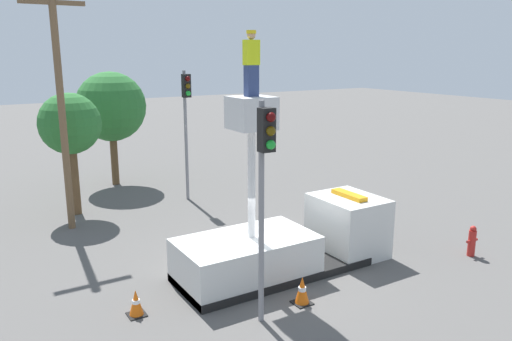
{
  "coord_description": "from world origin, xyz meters",
  "views": [
    {
      "loc": [
        -7.79,
        -11.75,
        6.53
      ],
      "look_at": [
        -1.27,
        -1.08,
        3.58
      ],
      "focal_mm": 35.0,
      "sensor_mm": 36.0,
      "label": 1
    }
  ],
  "objects_px": {
    "fire_hydrant": "(472,241)",
    "utility_pole": "(61,104)",
    "traffic_light_pole": "(265,171)",
    "tree_left_bg": "(111,107)",
    "traffic_light_across": "(186,110)",
    "tree_right_bg": "(70,125)",
    "bucket_truck": "(287,242)",
    "traffic_cone_rear": "(136,303)",
    "traffic_cone_curbside": "(302,291)",
    "worker": "(251,64)"
  },
  "relations": [
    {
      "from": "bucket_truck",
      "to": "traffic_light_pole",
      "type": "height_order",
      "value": "traffic_light_pole"
    },
    {
      "from": "traffic_light_pole",
      "to": "fire_hydrant",
      "type": "xyz_separation_m",
      "value": [
        8.08,
        -0.02,
        -3.37
      ]
    },
    {
      "from": "traffic_cone_curbside",
      "to": "tree_right_bg",
      "type": "height_order",
      "value": "tree_right_bg"
    },
    {
      "from": "traffic_light_across",
      "to": "traffic_cone_rear",
      "type": "xyz_separation_m",
      "value": [
        -5.37,
        -8.79,
        -3.75
      ]
    },
    {
      "from": "worker",
      "to": "traffic_light_across",
      "type": "bearing_deg",
      "value": 78.33
    },
    {
      "from": "traffic_cone_rear",
      "to": "bucket_truck",
      "type": "bearing_deg",
      "value": 3.57
    },
    {
      "from": "traffic_light_pole",
      "to": "traffic_cone_rear",
      "type": "bearing_deg",
      "value": 142.28
    },
    {
      "from": "tree_right_bg",
      "to": "utility_pole",
      "type": "bearing_deg",
      "value": -108.43
    },
    {
      "from": "bucket_truck",
      "to": "utility_pole",
      "type": "distance_m",
      "value": 9.63
    },
    {
      "from": "bucket_truck",
      "to": "tree_left_bg",
      "type": "xyz_separation_m",
      "value": [
        -1.57,
        13.0,
        3.03
      ]
    },
    {
      "from": "utility_pole",
      "to": "tree_left_bg",
      "type": "bearing_deg",
      "value": 59.48
    },
    {
      "from": "traffic_light_pole",
      "to": "fire_hydrant",
      "type": "relative_size",
      "value": 5.27
    },
    {
      "from": "fire_hydrant",
      "to": "tree_left_bg",
      "type": "distance_m",
      "value": 17.33
    },
    {
      "from": "traffic_light_pole",
      "to": "traffic_cone_curbside",
      "type": "bearing_deg",
      "value": 12.1
    },
    {
      "from": "fire_hydrant",
      "to": "traffic_cone_curbside",
      "type": "xyz_separation_m",
      "value": [
        -6.68,
        0.31,
        -0.15
      ]
    },
    {
      "from": "bucket_truck",
      "to": "fire_hydrant",
      "type": "xyz_separation_m",
      "value": [
        5.78,
        -2.32,
        -0.39
      ]
    },
    {
      "from": "bucket_truck",
      "to": "tree_right_bg",
      "type": "relative_size",
      "value": 1.37
    },
    {
      "from": "tree_right_bg",
      "to": "traffic_cone_curbside",
      "type": "bearing_deg",
      "value": -72.79
    },
    {
      "from": "fire_hydrant",
      "to": "utility_pole",
      "type": "bearing_deg",
      "value": 137.78
    },
    {
      "from": "utility_pole",
      "to": "tree_right_bg",
      "type": "bearing_deg",
      "value": 71.57
    },
    {
      "from": "traffic_light_pole",
      "to": "tree_left_bg",
      "type": "distance_m",
      "value": 15.32
    },
    {
      "from": "traffic_light_across",
      "to": "bucket_truck",
      "type": "bearing_deg",
      "value": -93.26
    },
    {
      "from": "bucket_truck",
      "to": "traffic_light_pole",
      "type": "distance_m",
      "value": 4.41
    },
    {
      "from": "fire_hydrant",
      "to": "utility_pole",
      "type": "distance_m",
      "value": 15.01
    },
    {
      "from": "traffic_light_across",
      "to": "utility_pole",
      "type": "height_order",
      "value": "utility_pole"
    },
    {
      "from": "bucket_truck",
      "to": "traffic_cone_curbside",
      "type": "relative_size",
      "value": 9.01
    },
    {
      "from": "bucket_truck",
      "to": "tree_left_bg",
      "type": "distance_m",
      "value": 13.44
    },
    {
      "from": "utility_pole",
      "to": "bucket_truck",
      "type": "bearing_deg",
      "value": -56.39
    },
    {
      "from": "worker",
      "to": "tree_right_bg",
      "type": "xyz_separation_m",
      "value": [
        -3.06,
        9.04,
        -2.53
      ]
    },
    {
      "from": "tree_left_bg",
      "to": "fire_hydrant",
      "type": "bearing_deg",
      "value": -64.39
    },
    {
      "from": "tree_right_bg",
      "to": "utility_pole",
      "type": "distance_m",
      "value": 2.05
    },
    {
      "from": "fire_hydrant",
      "to": "tree_left_bg",
      "type": "relative_size",
      "value": 0.18
    },
    {
      "from": "traffic_light_pole",
      "to": "tree_right_bg",
      "type": "relative_size",
      "value": 1.1
    },
    {
      "from": "tree_right_bg",
      "to": "utility_pole",
      "type": "height_order",
      "value": "utility_pole"
    },
    {
      "from": "traffic_light_across",
      "to": "fire_hydrant",
      "type": "height_order",
      "value": "traffic_light_across"
    },
    {
      "from": "bucket_truck",
      "to": "worker",
      "type": "relative_size",
      "value": 3.93
    },
    {
      "from": "bucket_truck",
      "to": "traffic_cone_rear",
      "type": "height_order",
      "value": "bucket_truck"
    },
    {
      "from": "traffic_cone_curbside",
      "to": "traffic_light_pole",
      "type": "bearing_deg",
      "value": -167.9
    },
    {
      "from": "traffic_cone_rear",
      "to": "traffic_light_pole",
      "type": "bearing_deg",
      "value": -37.72
    },
    {
      "from": "bucket_truck",
      "to": "traffic_cone_rear",
      "type": "relative_size",
      "value": 9.83
    },
    {
      "from": "traffic_cone_rear",
      "to": "tree_right_bg",
      "type": "distance_m",
      "value": 9.96
    },
    {
      "from": "bucket_truck",
      "to": "fire_hydrant",
      "type": "bearing_deg",
      "value": -21.89
    },
    {
      "from": "traffic_cone_rear",
      "to": "tree_left_bg",
      "type": "height_order",
      "value": "tree_left_bg"
    },
    {
      "from": "tree_right_bg",
      "to": "utility_pole",
      "type": "relative_size",
      "value": 0.57
    },
    {
      "from": "traffic_light_pole",
      "to": "tree_right_bg",
      "type": "height_order",
      "value": "traffic_light_pole"
    },
    {
      "from": "traffic_light_pole",
      "to": "traffic_cone_curbside",
      "type": "height_order",
      "value": "traffic_light_pole"
    },
    {
      "from": "worker",
      "to": "bucket_truck",
      "type": "bearing_deg",
      "value": 0.0
    },
    {
      "from": "traffic_light_across",
      "to": "tree_right_bg",
      "type": "relative_size",
      "value": 1.16
    },
    {
      "from": "bucket_truck",
      "to": "utility_pole",
      "type": "relative_size",
      "value": 0.78
    },
    {
      "from": "bucket_truck",
      "to": "utility_pole",
      "type": "xyz_separation_m",
      "value": [
        -4.89,
        7.36,
        3.84
      ]
    }
  ]
}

